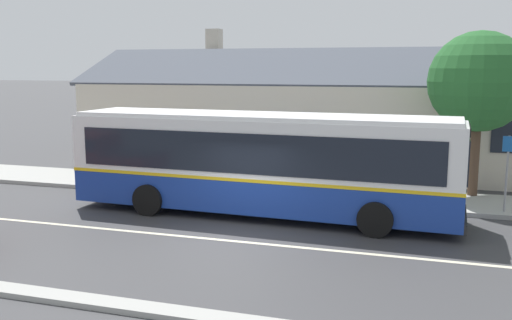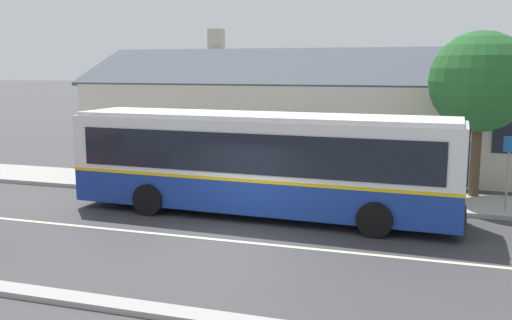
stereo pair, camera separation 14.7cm
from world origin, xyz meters
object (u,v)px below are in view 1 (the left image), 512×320
transit_bus (261,161)px  street_tree_primary (479,82)px  bus_stop_sign (507,165)px  bench_by_building (105,172)px

transit_bus → street_tree_primary: bearing=33.3°
street_tree_primary → bus_stop_sign: 3.42m
transit_bus → bus_stop_sign: transit_bus is taller
street_tree_primary → bench_by_building: bearing=-172.0°
transit_bus → bus_stop_sign: 7.65m
bench_by_building → street_tree_primary: size_ratio=0.27×
bench_by_building → bus_stop_sign: 14.51m
transit_bus → bus_stop_sign: bearing=15.9°
bus_stop_sign → bench_by_building: bearing=178.9°
street_tree_primary → transit_bus: bearing=-146.7°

